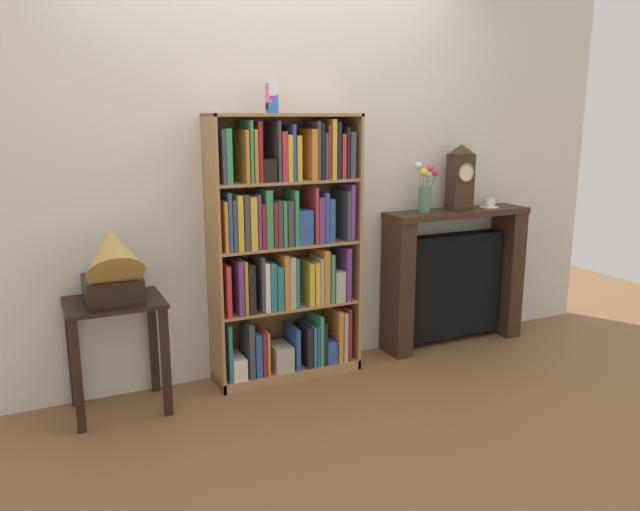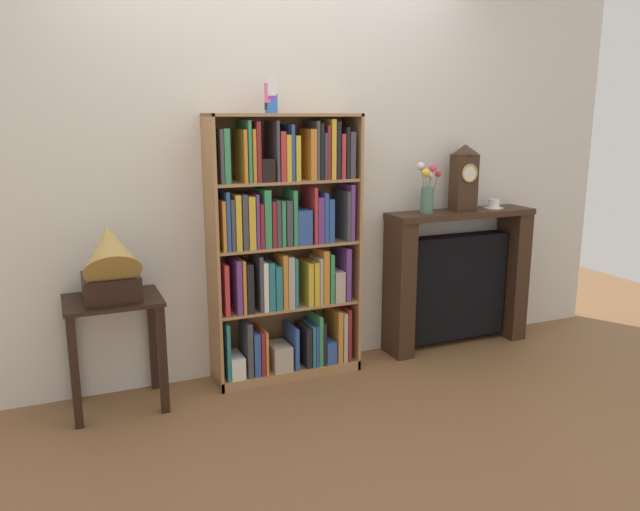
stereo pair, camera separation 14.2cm
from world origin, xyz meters
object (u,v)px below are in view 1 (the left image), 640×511
at_px(bookshelf, 286,255).
at_px(mantel_clock, 460,177).
at_px(teacup_with_saucer, 489,203).
at_px(side_table_left, 116,331).
at_px(flower_vase, 425,191).
at_px(gramophone, 112,263).
at_px(cup_stack, 272,95).
at_px(fireplace_mantel, 452,278).

relative_size(bookshelf, mantel_clock, 3.61).
bearing_deg(teacup_with_saucer, bookshelf, -179.52).
bearing_deg(side_table_left, flower_vase, 1.82).
relative_size(gramophone, teacup_with_saucer, 3.67).
distance_m(side_table_left, gramophone, 0.39).
xyz_separation_m(mantel_clock, flower_vase, (-0.29, -0.00, -0.08)).
height_order(bookshelf, side_table_left, bookshelf).
bearing_deg(mantel_clock, teacup_with_saucer, 0.42).
relative_size(bookshelf, cup_stack, 7.93).
relative_size(mantel_clock, flower_vase, 1.33).
xyz_separation_m(bookshelf, fireplace_mantel, (1.28, 0.03, -0.30)).
distance_m(bookshelf, side_table_left, 1.07).
bearing_deg(cup_stack, teacup_with_saucer, 1.45).
bearing_deg(teacup_with_saucer, side_table_left, -178.47).
relative_size(bookshelf, fireplace_mantel, 1.51).
xyz_separation_m(side_table_left, mantel_clock, (2.31, 0.07, 0.73)).
bearing_deg(mantel_clock, bookshelf, -179.51).
bearing_deg(side_table_left, teacup_with_saucer, 1.53).
relative_size(mantel_clock, teacup_with_saucer, 3.32).
distance_m(bookshelf, fireplace_mantel, 1.32).
xyz_separation_m(cup_stack, flower_vase, (1.09, 0.04, -0.60)).
relative_size(side_table_left, teacup_with_saucer, 4.70).
xyz_separation_m(gramophone, fireplace_mantel, (2.30, 0.15, -0.37)).
xyz_separation_m(cup_stack, fireplace_mantel, (1.37, 0.06, -1.23)).
xyz_separation_m(fireplace_mantel, mantel_clock, (0.01, -0.02, 0.71)).
xyz_separation_m(bookshelf, mantel_clock, (1.29, 0.01, 0.42)).
distance_m(gramophone, teacup_with_saucer, 2.58).
xyz_separation_m(gramophone, mantel_clock, (2.31, 0.13, 0.34)).
bearing_deg(bookshelf, mantel_clock, 0.49).
height_order(gramophone, flower_vase, flower_vase).
bearing_deg(side_table_left, cup_stack, 1.68).
xyz_separation_m(bookshelf, flower_vase, (1.00, 0.01, 0.34)).
height_order(side_table_left, teacup_with_saucer, teacup_with_saucer).
height_order(gramophone, teacup_with_saucer, gramophone).
bearing_deg(side_table_left, fireplace_mantel, 2.26).
bearing_deg(flower_vase, teacup_with_saucer, 0.47).
bearing_deg(mantel_clock, fireplace_mantel, 106.51).
bearing_deg(flower_vase, cup_stack, -178.06).
xyz_separation_m(gramophone, flower_vase, (2.02, 0.13, 0.26)).
bearing_deg(flower_vase, fireplace_mantel, 5.36).
xyz_separation_m(fireplace_mantel, teacup_with_saucer, (0.27, -0.02, 0.52)).
distance_m(cup_stack, mantel_clock, 1.47).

